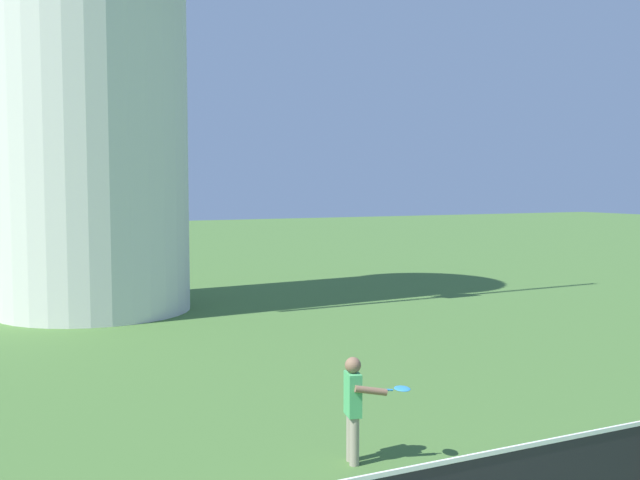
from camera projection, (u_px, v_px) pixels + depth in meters
player_far at (355, 403)px, 8.42m from camera, size 0.70×0.62×1.22m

